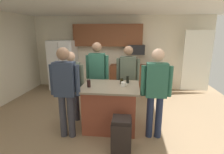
{
  "coord_description": "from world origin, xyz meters",
  "views": [
    {
      "loc": [
        0.45,
        -3.64,
        1.99
      ],
      "look_at": [
        0.03,
        0.12,
        1.05
      ],
      "focal_mm": 28.11,
      "sensor_mm": 36.0,
      "label": 1
    }
  ],
  "objects": [
    {
      "name": "glass_stout_tall",
      "position": [
        0.38,
        0.07,
        1.01
      ],
      "size": [
        0.06,
        0.06,
        0.15
      ],
      "color": "black",
      "rests_on": "kitchen_island"
    },
    {
      "name": "microwave_over_range",
      "position": [
        0.6,
        2.5,
        1.45
      ],
      "size": [
        0.56,
        0.4,
        0.32
      ],
      "primitive_type": "cube",
      "color": "black"
    },
    {
      "name": "back_wall",
      "position": [
        0.0,
        2.8,
        1.3
      ],
      "size": [
        6.4,
        0.1,
        2.6
      ],
      "primitive_type": "cube",
      "color": "beige",
      "rests_on": "ground"
    },
    {
      "name": "person_guest_right",
      "position": [
        0.37,
        0.6,
        0.99
      ],
      "size": [
        0.57,
        0.22,
        1.71
      ],
      "rotation": [
        0.0,
        0.0,
        -1.98
      ],
      "color": "#232D4C",
      "rests_on": "ground"
    },
    {
      "name": "trash_bin",
      "position": [
        0.31,
        -0.95,
        0.3
      ],
      "size": [
        0.34,
        0.34,
        0.61
      ],
      "color": "black",
      "rests_on": "ground"
    },
    {
      "name": "ceiling",
      "position": [
        0.0,
        0.0,
        2.6
      ],
      "size": [
        7.04,
        7.04,
        0.0
      ],
      "primitive_type": "plane",
      "color": "white"
    },
    {
      "name": "person_host_foreground",
      "position": [
        0.91,
        -0.47,
        1.01
      ],
      "size": [
        0.57,
        0.23,
        1.74
      ],
      "rotation": [
        0.0,
        0.0,
        2.83
      ],
      "color": "#232D4C",
      "rests_on": "ground"
    },
    {
      "name": "refrigerator",
      "position": [
        -2.0,
        2.38,
        0.88
      ],
      "size": [
        0.9,
        0.76,
        1.76
      ],
      "color": "white",
      "rests_on": "ground"
    },
    {
      "name": "french_door_window_panel",
      "position": [
        2.6,
        2.4,
        1.1
      ],
      "size": [
        0.9,
        0.06,
        2.0
      ],
      "primitive_type": "cube",
      "color": "white",
      "rests_on": "ground"
    },
    {
      "name": "person_elder_center",
      "position": [
        -0.77,
        -0.64,
        1.02
      ],
      "size": [
        0.57,
        0.23,
        1.76
      ],
      "rotation": [
        0.0,
        0.0,
        0.52
      ],
      "color": "#383842",
      "rests_on": "ground"
    },
    {
      "name": "glass_dark_ale",
      "position": [
        0.25,
        -0.02,
        1.0
      ],
      "size": [
        0.07,
        0.07,
        0.12
      ],
      "color": "black",
      "rests_on": "kitchen_island"
    },
    {
      "name": "person_guest_by_door",
      "position": [
        -0.88,
        0.04,
        0.92
      ],
      "size": [
        0.57,
        0.22,
        1.61
      ],
      "rotation": [
        0.0,
        0.0,
        -0.24
      ],
      "color": "#383842",
      "rests_on": "ground"
    },
    {
      "name": "floor",
      "position": [
        0.0,
        0.0,
        0.0
      ],
      "size": [
        7.04,
        7.04,
        0.0
      ],
      "primitive_type": "plane",
      "color": "#937A5B",
      "rests_on": "ground"
    },
    {
      "name": "cabinet_run_upper",
      "position": [
        -0.4,
        2.6,
        1.93
      ],
      "size": [
        2.4,
        0.38,
        0.75
      ],
      "color": "brown"
    },
    {
      "name": "person_guest_left",
      "position": [
        -0.39,
        0.57,
        1.04
      ],
      "size": [
        0.57,
        0.24,
        1.79
      ],
      "rotation": [
        0.0,
        0.0,
        -1.06
      ],
      "color": "#383842",
      "rests_on": "ground"
    },
    {
      "name": "kitchen_island",
      "position": [
        0.03,
        -0.18,
        0.47
      ],
      "size": [
        1.19,
        0.98,
        0.94
      ],
      "color": "brown",
      "rests_on": "ground"
    },
    {
      "name": "mug_blue_stoneware",
      "position": [
        0.29,
        -0.2,
        0.98
      ],
      "size": [
        0.13,
        0.09,
        0.09
      ],
      "color": "white",
      "rests_on": "kitchen_island"
    },
    {
      "name": "glass_short_whisky",
      "position": [
        -0.4,
        -0.32,
        1.01
      ],
      "size": [
        0.07,
        0.07,
        0.15
      ],
      "color": "black",
      "rests_on": "kitchen_island"
    },
    {
      "name": "cabinet_run_lower",
      "position": [
        0.6,
        2.48,
        0.45
      ],
      "size": [
        1.8,
        0.63,
        0.9
      ],
      "color": "brown",
      "rests_on": "ground"
    }
  ]
}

